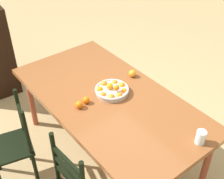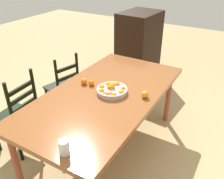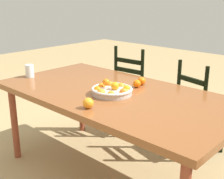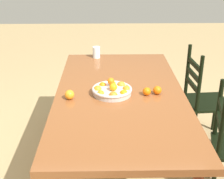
{
  "view_description": "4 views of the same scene",
  "coord_description": "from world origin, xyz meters",
  "px_view_note": "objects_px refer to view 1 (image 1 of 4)",
  "views": [
    {
      "loc": [
        -1.77,
        1.34,
        2.55
      ],
      "look_at": [
        0.03,
        -0.07,
        0.81
      ],
      "focal_mm": 48.58,
      "sensor_mm": 36.0,
      "label": 1
    },
    {
      "loc": [
        -1.84,
        -1.17,
        2.04
      ],
      "look_at": [
        0.03,
        -0.07,
        0.81
      ],
      "focal_mm": 38.73,
      "sensor_mm": 36.0,
      "label": 2
    },
    {
      "loc": [
        1.56,
        -1.71,
        1.52
      ],
      "look_at": [
        0.03,
        -0.07,
        0.81
      ],
      "focal_mm": 48.39,
      "sensor_mm": 36.0,
      "label": 3
    },
    {
      "loc": [
        2.38,
        -0.11,
        1.87
      ],
      "look_at": [
        0.03,
        -0.07,
        0.81
      ],
      "focal_mm": 51.4,
      "sensor_mm": 36.0,
      "label": 4
    }
  ],
  "objects_px": {
    "chair_by_cabinet": "(15,145)",
    "drinking_glass": "(201,137)",
    "orange_loose_0": "(132,73)",
    "dining_table": "(108,102)",
    "fruit_bowl": "(112,90)",
    "orange_loose_1": "(79,105)",
    "orange_loose_2": "(86,100)"
  },
  "relations": [
    {
      "from": "orange_loose_0",
      "to": "orange_loose_2",
      "type": "height_order",
      "value": "orange_loose_0"
    },
    {
      "from": "dining_table",
      "to": "drinking_glass",
      "type": "distance_m",
      "value": 0.93
    },
    {
      "from": "chair_by_cabinet",
      "to": "orange_loose_0",
      "type": "bearing_deg",
      "value": 95.14
    },
    {
      "from": "orange_loose_2",
      "to": "orange_loose_1",
      "type": "bearing_deg",
      "value": 101.91
    },
    {
      "from": "dining_table",
      "to": "chair_by_cabinet",
      "type": "relative_size",
      "value": 2.16
    },
    {
      "from": "orange_loose_0",
      "to": "orange_loose_1",
      "type": "height_order",
      "value": "orange_loose_0"
    },
    {
      "from": "dining_table",
      "to": "chair_by_cabinet",
      "type": "bearing_deg",
      "value": 70.36
    },
    {
      "from": "chair_by_cabinet",
      "to": "fruit_bowl",
      "type": "relative_size",
      "value": 2.84
    },
    {
      "from": "orange_loose_0",
      "to": "fruit_bowl",
      "type": "bearing_deg",
      "value": 104.75
    },
    {
      "from": "orange_loose_1",
      "to": "drinking_glass",
      "type": "bearing_deg",
      "value": -151.23
    },
    {
      "from": "orange_loose_2",
      "to": "drinking_glass",
      "type": "height_order",
      "value": "drinking_glass"
    },
    {
      "from": "chair_by_cabinet",
      "to": "drinking_glass",
      "type": "relative_size",
      "value": 7.77
    },
    {
      "from": "chair_by_cabinet",
      "to": "drinking_glass",
      "type": "xyz_separation_m",
      "value": [
        -1.21,
        -1.08,
        0.4
      ]
    },
    {
      "from": "chair_by_cabinet",
      "to": "orange_loose_2",
      "type": "bearing_deg",
      "value": 82.75
    },
    {
      "from": "drinking_glass",
      "to": "orange_loose_0",
      "type": "bearing_deg",
      "value": -10.33
    },
    {
      "from": "orange_loose_0",
      "to": "drinking_glass",
      "type": "xyz_separation_m",
      "value": [
        -1.02,
        0.19,
        0.02
      ]
    },
    {
      "from": "orange_loose_0",
      "to": "drinking_glass",
      "type": "bearing_deg",
      "value": 169.67
    },
    {
      "from": "fruit_bowl",
      "to": "chair_by_cabinet",
      "type": "bearing_deg",
      "value": 73.32
    },
    {
      "from": "dining_table",
      "to": "fruit_bowl",
      "type": "height_order",
      "value": "fruit_bowl"
    },
    {
      "from": "fruit_bowl",
      "to": "orange_loose_0",
      "type": "xyz_separation_m",
      "value": [
        0.09,
        -0.33,
        0.0
      ]
    },
    {
      "from": "orange_loose_0",
      "to": "drinking_glass",
      "type": "relative_size",
      "value": 0.63
    },
    {
      "from": "orange_loose_1",
      "to": "drinking_glass",
      "type": "height_order",
      "value": "drinking_glass"
    },
    {
      "from": "fruit_bowl",
      "to": "orange_loose_1",
      "type": "distance_m",
      "value": 0.37
    },
    {
      "from": "fruit_bowl",
      "to": "orange_loose_2",
      "type": "bearing_deg",
      "value": 84.19
    },
    {
      "from": "fruit_bowl",
      "to": "orange_loose_0",
      "type": "relative_size",
      "value": 4.34
    },
    {
      "from": "chair_by_cabinet",
      "to": "drinking_glass",
      "type": "distance_m",
      "value": 1.67
    },
    {
      "from": "drinking_glass",
      "to": "chair_by_cabinet",
      "type": "bearing_deg",
      "value": 41.89
    },
    {
      "from": "orange_loose_2",
      "to": "orange_loose_0",
      "type": "bearing_deg",
      "value": -84.43
    },
    {
      "from": "orange_loose_0",
      "to": "orange_loose_2",
      "type": "relative_size",
      "value": 1.14
    },
    {
      "from": "drinking_glass",
      "to": "fruit_bowl",
      "type": "bearing_deg",
      "value": 9.14
    },
    {
      "from": "fruit_bowl",
      "to": "orange_loose_0",
      "type": "bearing_deg",
      "value": -75.25
    },
    {
      "from": "orange_loose_2",
      "to": "drinking_glass",
      "type": "xyz_separation_m",
      "value": [
        -0.96,
        -0.43,
        0.03
      ]
    }
  ]
}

